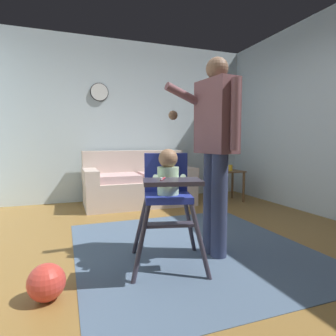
{
  "coord_description": "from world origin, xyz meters",
  "views": [
    {
      "loc": [
        -1.05,
        -2.33,
        1.0
      ],
      "look_at": [
        -0.25,
        -0.12,
        0.79
      ],
      "focal_mm": 30.38,
      "sensor_mm": 36.0,
      "label": 1
    }
  ],
  "objects_px": {
    "toy_ball": "(46,282)",
    "side_table": "(229,179)",
    "couch": "(139,184)",
    "adult_standing": "(215,145)",
    "high_chair": "(168,186)",
    "sippy_cup": "(230,168)",
    "wall_clock": "(99,92)"
  },
  "relations": [
    {
      "from": "high_chair",
      "to": "adult_standing",
      "type": "bearing_deg",
      "value": 111.7
    },
    {
      "from": "toy_ball",
      "to": "side_table",
      "type": "height_order",
      "value": "side_table"
    },
    {
      "from": "toy_ball",
      "to": "side_table",
      "type": "xyz_separation_m",
      "value": [
        2.76,
        2.26,
        0.26
      ]
    },
    {
      "from": "adult_standing",
      "to": "sippy_cup",
      "type": "bearing_deg",
      "value": -133.54
    },
    {
      "from": "sippy_cup",
      "to": "high_chair",
      "type": "bearing_deg",
      "value": -132.68
    },
    {
      "from": "high_chair",
      "to": "adult_standing",
      "type": "xyz_separation_m",
      "value": [
        0.46,
        0.06,
        0.32
      ]
    },
    {
      "from": "side_table",
      "to": "sippy_cup",
      "type": "height_order",
      "value": "sippy_cup"
    },
    {
      "from": "toy_ball",
      "to": "wall_clock",
      "type": "bearing_deg",
      "value": 76.77
    },
    {
      "from": "couch",
      "to": "side_table",
      "type": "height_order",
      "value": "couch"
    },
    {
      "from": "high_chair",
      "to": "toy_ball",
      "type": "relative_size",
      "value": 4.05
    },
    {
      "from": "couch",
      "to": "toy_ball",
      "type": "relative_size",
      "value": 7.26
    },
    {
      "from": "toy_ball",
      "to": "side_table",
      "type": "relative_size",
      "value": 0.45
    },
    {
      "from": "couch",
      "to": "adult_standing",
      "type": "height_order",
      "value": "adult_standing"
    },
    {
      "from": "sippy_cup",
      "to": "wall_clock",
      "type": "height_order",
      "value": "wall_clock"
    },
    {
      "from": "wall_clock",
      "to": "toy_ball",
      "type": "bearing_deg",
      "value": -103.23
    },
    {
      "from": "high_chair",
      "to": "toy_ball",
      "type": "distance_m",
      "value": 1.07
    },
    {
      "from": "high_chair",
      "to": "wall_clock",
      "type": "distance_m",
      "value": 3.05
    },
    {
      "from": "adult_standing",
      "to": "wall_clock",
      "type": "bearing_deg",
      "value": -84.57
    },
    {
      "from": "wall_clock",
      "to": "side_table",
      "type": "bearing_deg",
      "value": -20.68
    },
    {
      "from": "high_chair",
      "to": "toy_ball",
      "type": "height_order",
      "value": "high_chair"
    },
    {
      "from": "couch",
      "to": "sippy_cup",
      "type": "relative_size",
      "value": 17.16
    },
    {
      "from": "high_chair",
      "to": "sippy_cup",
      "type": "height_order",
      "value": "high_chair"
    },
    {
      "from": "high_chair",
      "to": "wall_clock",
      "type": "relative_size",
      "value": 3.18
    },
    {
      "from": "side_table",
      "to": "wall_clock",
      "type": "bearing_deg",
      "value": 159.32
    },
    {
      "from": "couch",
      "to": "high_chair",
      "type": "relative_size",
      "value": 1.79
    },
    {
      "from": "toy_ball",
      "to": "wall_clock",
      "type": "relative_size",
      "value": 0.79
    },
    {
      "from": "high_chair",
      "to": "adult_standing",
      "type": "distance_m",
      "value": 0.57
    },
    {
      "from": "adult_standing",
      "to": "wall_clock",
      "type": "relative_size",
      "value": 5.71
    },
    {
      "from": "adult_standing",
      "to": "toy_ball",
      "type": "relative_size",
      "value": 7.27
    },
    {
      "from": "high_chair",
      "to": "couch",
      "type": "bearing_deg",
      "value": -174.73
    },
    {
      "from": "side_table",
      "to": "wall_clock",
      "type": "distance_m",
      "value": 2.63
    },
    {
      "from": "toy_ball",
      "to": "adult_standing",
      "type": "bearing_deg",
      "value": 11.89
    }
  ]
}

